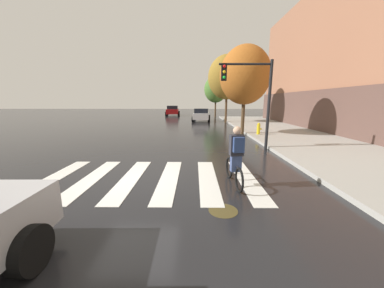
# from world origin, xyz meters

# --- Properties ---
(ground_plane) EXTENTS (120.00, 120.00, 0.00)m
(ground_plane) POSITION_xyz_m (0.00, 0.00, 0.00)
(ground_plane) COLOR black
(crosswalk_stripes) EXTENTS (6.52, 3.53, 0.01)m
(crosswalk_stripes) POSITION_xyz_m (0.44, 0.00, 0.01)
(crosswalk_stripes) COLOR silver
(crosswalk_stripes) RESTS_ON ground
(manhole_cover) EXTENTS (0.64, 0.64, 0.01)m
(manhole_cover) POSITION_xyz_m (2.45, -1.87, 0.00)
(manhole_cover) COLOR #473D1E
(manhole_cover) RESTS_ON ground
(sedan_mid) EXTENTS (2.34, 4.52, 1.52)m
(sedan_mid) POSITION_xyz_m (2.67, 18.92, 0.78)
(sedan_mid) COLOR #B7B7BC
(sedan_mid) RESTS_ON ground
(sedan_far) EXTENTS (2.40, 4.84, 1.64)m
(sedan_far) POSITION_xyz_m (-1.79, 28.81, 0.85)
(sedan_far) COLOR maroon
(sedan_far) RESTS_ON ground
(cyclist) EXTENTS (0.38, 1.71, 1.69)m
(cyclist) POSITION_xyz_m (2.96, -0.51, 0.84)
(cyclist) COLOR black
(cyclist) RESTS_ON ground
(traffic_light_near) EXTENTS (2.47, 0.28, 4.20)m
(traffic_light_near) POSITION_xyz_m (4.50, 3.93, 2.86)
(traffic_light_near) COLOR black
(traffic_light_near) RESTS_ON ground
(fire_hydrant) EXTENTS (0.33, 0.22, 0.78)m
(fire_hydrant) POSITION_xyz_m (6.16, 7.92, 0.53)
(fire_hydrant) COLOR gold
(fire_hydrant) RESTS_ON sidewalk
(street_tree_near) EXTENTS (3.37, 3.37, 6.00)m
(street_tree_near) POSITION_xyz_m (5.21, 8.53, 4.05)
(street_tree_near) COLOR #4C3823
(street_tree_near) RESTS_ON ground
(street_tree_mid) EXTENTS (4.03, 4.03, 7.18)m
(street_tree_mid) POSITION_xyz_m (5.29, 16.98, 4.85)
(street_tree_mid) COLOR #4C3823
(street_tree_mid) RESTS_ON ground
(street_tree_far) EXTENTS (3.41, 3.41, 6.06)m
(street_tree_far) POSITION_xyz_m (4.99, 25.77, 4.09)
(street_tree_far) COLOR #4C3823
(street_tree_far) RESTS_ON ground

